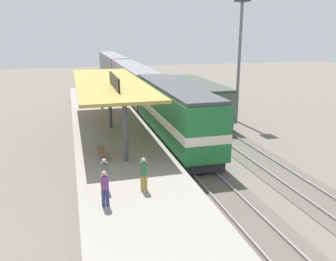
{
  "coord_description": "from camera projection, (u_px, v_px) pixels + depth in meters",
  "views": [
    {
      "loc": [
        -7.55,
        -28.27,
        8.57
      ],
      "look_at": [
        -1.38,
        -5.88,
        2.0
      ],
      "focal_mm": 38.09,
      "sensor_mm": 36.0,
      "label": 1
    }
  ],
  "objects": [
    {
      "name": "ground_plane",
      "position": [
        187.0,
        132.0,
        31.0
      ],
      "size": [
        120.0,
        120.0,
        0.0
      ],
      "primitive_type": "plane",
      "color": "#666056"
    },
    {
      "name": "person_waiting",
      "position": [
        105.0,
        187.0,
        15.84
      ],
      "size": [
        0.34,
        0.34,
        1.71
      ],
      "color": "navy",
      "rests_on": "platform"
    },
    {
      "name": "freight_car",
      "position": [
        198.0,
        99.0,
        35.37
      ],
      "size": [
        2.8,
        12.0,
        3.54
      ],
      "color": "#28282D",
      "rests_on": "track_far"
    },
    {
      "name": "person_boarding",
      "position": [
        105.0,
        173.0,
        17.35
      ],
      "size": [
        0.34,
        0.34,
        1.71
      ],
      "color": "maroon",
      "rests_on": "platform"
    },
    {
      "name": "track_far",
      "position": [
        215.0,
        130.0,
        31.66
      ],
      "size": [
        3.2,
        110.0,
        0.16
      ],
      "color": "#565249",
      "rests_on": "ground"
    },
    {
      "name": "platform_bench",
      "position": [
        101.0,
        151.0,
        22.01
      ],
      "size": [
        0.44,
        1.7,
        0.5
      ],
      "color": "#333338",
      "rests_on": "platform"
    },
    {
      "name": "passenger_carriage_front",
      "position": [
        133.0,
        82.0,
        44.08
      ],
      "size": [
        2.9,
        20.0,
        4.24
      ],
      "color": "#28282D",
      "rests_on": "track_near"
    },
    {
      "name": "locomotive",
      "position": [
        174.0,
        113.0,
        27.35
      ],
      "size": [
        2.93,
        14.43,
        4.44
      ],
      "color": "#28282D",
      "rests_on": "track_near"
    },
    {
      "name": "passenger_carriage_rear",
      "position": [
        113.0,
        66.0,
        63.37
      ],
      "size": [
        2.9,
        20.0,
        4.24
      ],
      "color": "#28282D",
      "rests_on": "track_near"
    },
    {
      "name": "track_near",
      "position": [
        165.0,
        133.0,
        30.48
      ],
      "size": [
        3.2,
        110.0,
        0.16
      ],
      "color": "#565249",
      "rests_on": "ground"
    },
    {
      "name": "person_walking",
      "position": [
        144.0,
        172.0,
        17.43
      ],
      "size": [
        0.34,
        0.34,
        1.71
      ],
      "color": "olive",
      "rests_on": "platform"
    },
    {
      "name": "platform",
      "position": [
        111.0,
        133.0,
        29.19
      ],
      "size": [
        6.0,
        44.0,
        0.9
      ],
      "primitive_type": "cube",
      "color": "gray",
      "rests_on": "ground"
    },
    {
      "name": "station_canopy",
      "position": [
        109.0,
        83.0,
        28.0
      ],
      "size": [
        5.2,
        18.0,
        4.7
      ],
      "color": "#47474C",
      "rests_on": "platform"
    },
    {
      "name": "light_mast",
      "position": [
        241.0,
        32.0,
        32.46
      ],
      "size": [
        1.1,
        1.1,
        11.7
      ],
      "color": "slate",
      "rests_on": "ground"
    }
  ]
}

